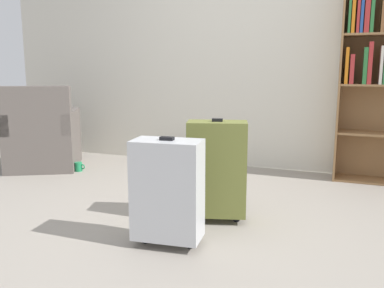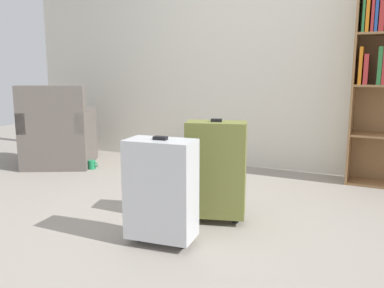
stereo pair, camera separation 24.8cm
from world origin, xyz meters
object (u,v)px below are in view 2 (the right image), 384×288
object	(u,v)px
armchair	(59,137)
mug	(92,165)
suitcase_silver	(161,189)
suitcase_olive	(216,169)

from	to	relation	value
armchair	mug	size ratio (longest dim) A/B	7.89
suitcase_silver	armchair	bearing A→B (deg)	147.00
armchair	suitcase_silver	distance (m)	2.47
mug	suitcase_olive	distance (m)	2.02
armchair	mug	xyz separation A→B (m)	(0.43, 0.02, -0.27)
suitcase_olive	mug	bearing A→B (deg)	154.42
suitcase_olive	suitcase_silver	bearing A→B (deg)	-107.29
armchair	suitcase_olive	xyz separation A→B (m)	(2.23, -0.84, 0.07)
suitcase_olive	suitcase_silver	xyz separation A→B (m)	(-0.16, -0.50, -0.03)
armchair	suitcase_silver	bearing A→B (deg)	-33.00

